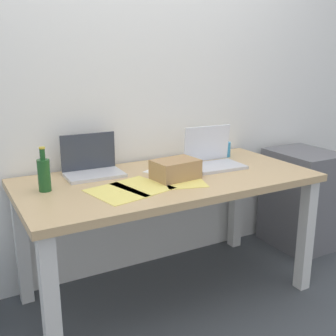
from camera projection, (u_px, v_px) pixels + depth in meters
ground_plane at (168, 293)px, 2.45m from camera, size 8.00×8.00×0.00m
back_wall at (132, 68)px, 2.49m from camera, size 5.20×0.08×2.60m
desk at (168, 193)px, 2.28m from camera, size 1.62×0.78×0.73m
laptop_left at (92, 166)px, 2.28m from camera, size 0.32×0.21×0.22m
laptop_right at (213, 158)px, 2.46m from camera, size 0.32×0.25×0.24m
beer_bottle at (44, 174)px, 2.00m from camera, size 0.06×0.06×0.22m
computer_mouse at (174, 165)px, 2.44m from camera, size 0.07×0.10×0.03m
cardboard_box at (175, 169)px, 2.21m from camera, size 0.25×0.19×0.11m
coffee_mug at (224, 149)px, 2.71m from camera, size 0.08×0.08×0.09m
paper_sheet_center at (182, 180)px, 2.20m from camera, size 0.28×0.34×0.00m
paper_sheet_front_left at (116, 193)px, 1.98m from camera, size 0.27×0.33×0.00m
paper_sheet_near_back at (174, 172)px, 2.35m from camera, size 0.33×0.36×0.00m
paper_yellow_folder at (142, 186)px, 2.09m from camera, size 0.28×0.34×0.00m
filing_cabinet at (301, 199)px, 3.02m from camera, size 0.40×0.48×0.71m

